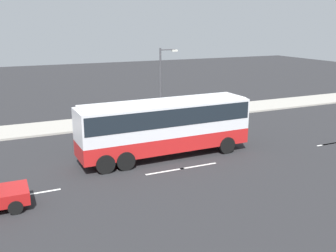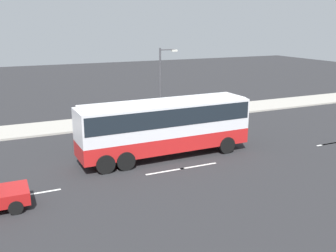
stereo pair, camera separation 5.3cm
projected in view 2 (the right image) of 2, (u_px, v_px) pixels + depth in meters
ground_plane at (154, 156)px, 24.63m from camera, size 120.00×120.00×0.00m
sidewalk_curb at (110, 122)px, 33.02m from camera, size 80.00×4.00×0.15m
lane_centreline at (178, 169)px, 22.43m from camera, size 39.42×0.16×0.01m
coach_bus at (165, 123)px, 24.05m from camera, size 10.95×2.78×3.57m
pedestrian_near_curb at (114, 114)px, 31.50m from camera, size 0.32×0.32×1.55m
street_lamp at (162, 78)px, 32.72m from camera, size 1.63×0.24×6.04m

